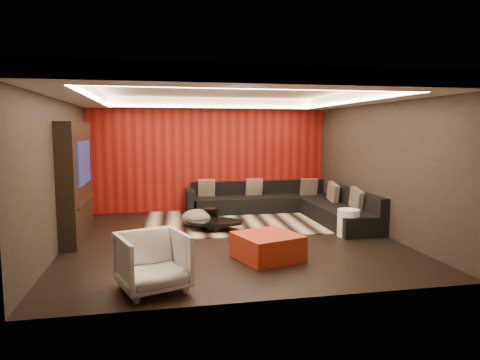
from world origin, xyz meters
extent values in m
cube|color=black|center=(0.00, 0.00, -0.01)|extent=(6.00, 6.00, 0.02)
cube|color=silver|center=(0.00, 0.00, 2.81)|extent=(6.00, 6.00, 0.02)
cube|color=black|center=(0.00, 3.01, 1.40)|extent=(6.00, 0.02, 2.80)
cube|color=black|center=(-3.01, 0.00, 1.40)|extent=(0.02, 6.00, 2.80)
cube|color=black|center=(3.01, 0.00, 1.40)|extent=(0.02, 6.00, 2.80)
cube|color=#6B0C0A|center=(0.00, 2.97, 1.40)|extent=(5.98, 0.05, 2.78)
cube|color=silver|center=(0.00, 2.70, 2.69)|extent=(6.00, 0.60, 0.22)
cube|color=silver|center=(0.00, -2.70, 2.69)|extent=(6.00, 0.60, 0.22)
cube|color=silver|center=(-2.70, 0.00, 2.69)|extent=(0.60, 4.80, 0.22)
cube|color=silver|center=(2.70, 0.00, 2.69)|extent=(0.60, 4.80, 0.22)
cube|color=#FFD899|center=(0.00, 2.36, 2.60)|extent=(4.80, 0.08, 0.04)
cube|color=#FFD899|center=(0.00, -2.36, 2.60)|extent=(4.80, 0.08, 0.04)
cube|color=#FFD899|center=(-2.36, 0.00, 2.60)|extent=(0.08, 4.80, 0.04)
cube|color=#FFD899|center=(2.36, 0.00, 2.60)|extent=(0.08, 4.80, 0.04)
cube|color=black|center=(-2.85, 0.60, 1.10)|extent=(0.30, 2.00, 2.20)
cube|color=black|center=(-2.69, 0.60, 1.45)|extent=(0.04, 1.30, 0.80)
cube|color=black|center=(-2.69, 0.60, 0.70)|extent=(0.04, 1.60, 0.04)
cube|color=#B9AF88|center=(0.31, 1.55, 0.01)|extent=(4.13, 3.18, 0.02)
cylinder|color=black|center=(-0.20, 0.70, 0.12)|extent=(1.42, 1.42, 0.20)
cylinder|color=black|center=(-0.22, 1.13, 0.21)|extent=(0.34, 0.34, 0.37)
ellipsoid|color=#C6B399|center=(-0.53, 1.14, 0.20)|extent=(0.69, 0.69, 0.36)
cylinder|color=white|center=(2.28, -0.25, 0.26)|extent=(0.51, 0.51, 0.53)
cube|color=#9C2814|center=(0.36, -1.36, 0.20)|extent=(1.14, 1.14, 0.40)
imported|color=white|center=(-1.43, -2.39, 0.38)|extent=(1.04, 1.05, 0.76)
cube|color=black|center=(1.25, 2.55, 0.20)|extent=(3.50, 0.90, 0.40)
cube|color=black|center=(1.25, 2.90, 0.57)|extent=(3.50, 0.20, 0.35)
cube|color=black|center=(2.55, 0.80, 0.20)|extent=(0.90, 2.60, 0.40)
cube|color=black|center=(2.90, 0.80, 0.57)|extent=(0.20, 2.60, 0.35)
cube|color=black|center=(-0.55, 2.55, 0.30)|extent=(0.20, 0.90, 0.60)
cube|color=tan|center=(2.73, 0.35, 0.62)|extent=(0.12, 0.50, 0.50)
cube|color=tan|center=(2.44, 2.39, 0.62)|extent=(0.42, 0.20, 0.44)
cube|color=tan|center=(-0.14, 2.73, 0.62)|extent=(0.42, 0.20, 0.44)
cube|color=tan|center=(2.65, 1.38, 0.62)|extent=(0.12, 0.50, 0.50)
cube|color=tan|center=(1.07, 2.68, 0.62)|extent=(0.42, 0.20, 0.44)
camera|label=1|loc=(-1.36, -7.81, 2.06)|focal=32.00mm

